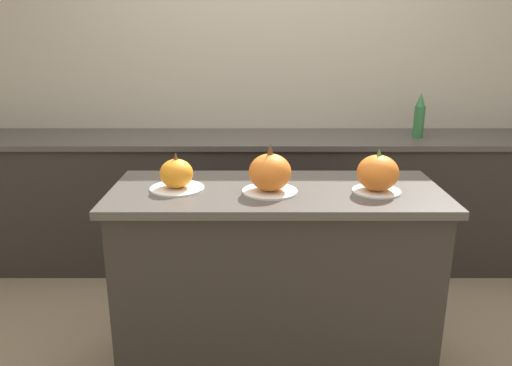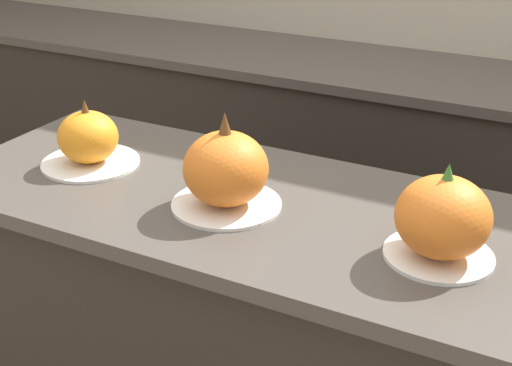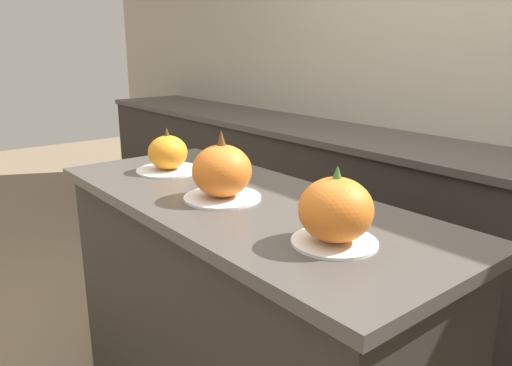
# 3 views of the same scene
# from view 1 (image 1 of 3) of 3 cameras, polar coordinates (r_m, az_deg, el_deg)

# --- Properties ---
(wall_back) EXTENTS (8.00, 0.06, 2.50)m
(wall_back) POSITION_cam_1_polar(r_m,az_deg,el_deg) (3.64, 1.15, 11.67)
(wall_back) COLOR #B2A893
(wall_back) RESTS_ON ground_plane
(kitchen_island) EXTENTS (1.45, 0.60, 0.92)m
(kitchen_island) POSITION_cam_1_polar(r_m,az_deg,el_deg) (2.36, 1.95, -11.33)
(kitchen_island) COLOR #2D2823
(kitchen_island) RESTS_ON ground_plane
(back_counter) EXTENTS (6.00, 0.60, 0.91)m
(back_counter) POSITION_cam_1_polar(r_m,az_deg,el_deg) (3.48, 1.20, -2.00)
(back_counter) COLOR #2D2823
(back_counter) RESTS_ON ground_plane
(pumpkin_cake_left) EXTENTS (0.24, 0.24, 0.17)m
(pumpkin_cake_left) POSITION_cam_1_polar(r_m,az_deg,el_deg) (2.18, -9.34, 0.84)
(pumpkin_cake_left) COLOR white
(pumpkin_cake_left) RESTS_ON kitchen_island
(pumpkin_cake_center) EXTENTS (0.24, 0.24, 0.21)m
(pumpkin_cake_center) POSITION_cam_1_polar(r_m,az_deg,el_deg) (2.11, 1.34, 1.08)
(pumpkin_cake_center) COLOR white
(pumpkin_cake_center) RESTS_ON kitchen_island
(pumpkin_cake_right) EXTENTS (0.21, 0.21, 0.19)m
(pumpkin_cake_right) POSITION_cam_1_polar(r_m,az_deg,el_deg) (2.18, 13.47, 1.02)
(pumpkin_cake_right) COLOR white
(pumpkin_cake_right) RESTS_ON kitchen_island
(bottle_tall) EXTENTS (0.07, 0.07, 0.29)m
(bottle_tall) POSITION_cam_1_polar(r_m,az_deg,el_deg) (3.48, 17.89, 7.28)
(bottle_tall) COLOR #2D6B38
(bottle_tall) RESTS_ON back_counter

